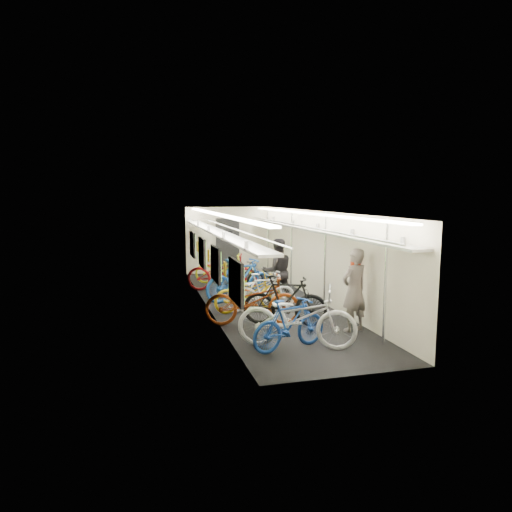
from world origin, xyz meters
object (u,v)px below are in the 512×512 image
bicycle_1 (290,324)px  passenger_mid (277,271)px  bicycle_0 (297,317)px  backpack (357,266)px  passenger_near (354,290)px

bicycle_1 → passenger_mid: (0.84, 3.46, 0.38)m
bicycle_0 → backpack: size_ratio=5.81×
bicycle_0 → passenger_near: bearing=-41.1°
passenger_near → backpack: 0.75m
bicycle_1 → backpack: backpack is taller
bicycle_1 → passenger_near: passenger_near is taller
bicycle_0 → bicycle_1: size_ratio=1.38×
passenger_mid → backpack: bearing=118.9°
bicycle_1 → passenger_mid: passenger_mid is taller
passenger_near → passenger_mid: (-0.82, 2.70, -0.01)m
bicycle_0 → passenger_mid: 3.48m
bicycle_0 → bicycle_1: (-0.16, -0.07, -0.10)m
bicycle_1 → passenger_near: size_ratio=0.92×
bicycle_0 → bicycle_1: 0.20m
passenger_near → passenger_mid: size_ratio=1.01×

